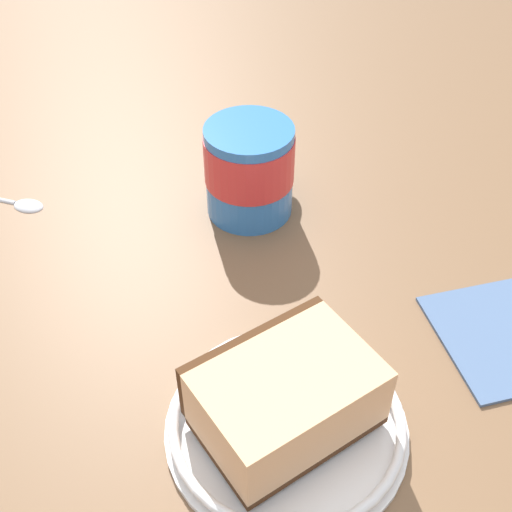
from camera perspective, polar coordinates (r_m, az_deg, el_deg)
The scene contains 5 objects.
ground_plane at distance 54.59cm, azimuth -5.22°, elevation -5.62°, with size 140.43×140.43×2.25cm, color brown.
small_plate at distance 46.36cm, azimuth 2.65°, elevation -14.09°, with size 16.53×16.53×1.62cm.
cake_slice at distance 44.19cm, azimuth 2.56°, elevation -11.91°, with size 12.27×13.72×5.27cm.
tea_mug at distance 60.28cm, azimuth -0.52°, elevation 7.71°, with size 9.01×8.64×8.77cm.
teaspoon at distance 67.82cm, azimuth -20.27°, elevation 4.54°, with size 6.29×11.40×0.80cm.
Camera 1 is at (-36.25, 0.02, 39.69)cm, focal length 46.78 mm.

